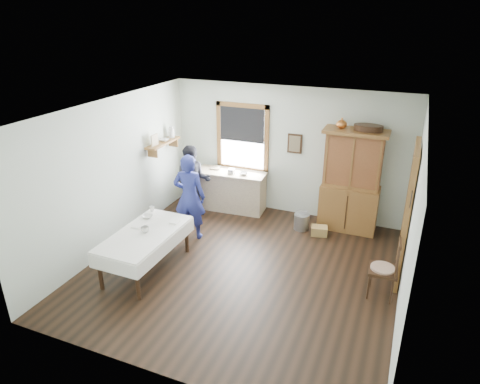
# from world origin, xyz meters

# --- Properties ---
(room) EXTENTS (5.01, 5.01, 2.70)m
(room) POSITION_xyz_m (0.00, 0.00, 1.35)
(room) COLOR black
(room) RESTS_ON ground
(window) EXTENTS (1.18, 0.07, 1.48)m
(window) POSITION_xyz_m (-1.00, 2.46, 1.63)
(window) COLOR white
(window) RESTS_ON room
(doorway) EXTENTS (0.09, 1.14, 2.22)m
(doorway) POSITION_xyz_m (2.46, 0.85, 1.16)
(doorway) COLOR #4A4035
(doorway) RESTS_ON room
(wall_shelf) EXTENTS (0.24, 1.00, 0.44)m
(wall_shelf) POSITION_xyz_m (-2.37, 1.54, 1.57)
(wall_shelf) COLOR olive
(wall_shelf) RESTS_ON room
(framed_picture) EXTENTS (0.30, 0.04, 0.40)m
(framed_picture) POSITION_xyz_m (0.15, 2.46, 1.55)
(framed_picture) COLOR #382013
(framed_picture) RESTS_ON room
(rug_beater) EXTENTS (0.01, 0.27, 0.27)m
(rug_beater) POSITION_xyz_m (2.45, 0.30, 1.72)
(rug_beater) COLOR black
(rug_beater) RESTS_ON room
(work_counter) EXTENTS (1.55, 0.67, 0.87)m
(work_counter) POSITION_xyz_m (-1.14, 2.13, 0.43)
(work_counter) COLOR #C8B58A
(work_counter) RESTS_ON room
(china_hutch) EXTENTS (1.19, 0.57, 2.03)m
(china_hutch) POSITION_xyz_m (1.38, 2.18, 1.01)
(china_hutch) COLOR olive
(china_hutch) RESTS_ON room
(dining_table) EXTENTS (0.93, 1.74, 0.69)m
(dining_table) POSITION_xyz_m (-1.49, -0.60, 0.35)
(dining_table) COLOR white
(dining_table) RESTS_ON room
(spindle_chair) EXTENTS (0.48, 0.48, 0.99)m
(spindle_chair) POSITION_xyz_m (2.23, 0.14, 0.49)
(spindle_chair) COLOR #382013
(spindle_chair) RESTS_ON room
(pail) EXTENTS (0.34, 0.34, 0.32)m
(pail) POSITION_xyz_m (0.55, 1.80, 0.16)
(pail) COLOR gray
(pail) RESTS_ON room
(wicker_basket) EXTENTS (0.35, 0.28, 0.18)m
(wicker_basket) POSITION_xyz_m (0.94, 1.68, 0.09)
(wicker_basket) COLOR #A5874B
(wicker_basket) RESTS_ON room
(woman_blue) EXTENTS (0.62, 0.47, 1.54)m
(woman_blue) POSITION_xyz_m (-1.35, 0.69, 0.77)
(woman_blue) COLOR navy
(woman_blue) RESTS_ON room
(figure_dark) EXTENTS (0.85, 0.78, 1.42)m
(figure_dark) POSITION_xyz_m (-1.74, 1.55, 0.71)
(figure_dark) COLOR black
(figure_dark) RESTS_ON room
(table_cup_a) EXTENTS (0.17, 0.17, 0.10)m
(table_cup_a) POSITION_xyz_m (-1.49, -0.58, 0.74)
(table_cup_a) COLOR silver
(table_cup_a) RESTS_ON dining_table
(table_cup_b) EXTENTS (0.11, 0.11, 0.09)m
(table_cup_b) POSITION_xyz_m (-1.83, 0.14, 0.74)
(table_cup_b) COLOR silver
(table_cup_b) RESTS_ON dining_table
(table_bowl) EXTENTS (0.26, 0.26, 0.05)m
(table_bowl) POSITION_xyz_m (-1.76, -0.12, 0.72)
(table_bowl) COLOR silver
(table_bowl) RESTS_ON dining_table
(counter_book) EXTENTS (0.22, 0.26, 0.02)m
(counter_book) POSITION_xyz_m (-1.64, 2.20, 0.88)
(counter_book) COLOR #6D6249
(counter_book) RESTS_ON work_counter
(counter_bowl) EXTENTS (0.23, 0.23, 0.06)m
(counter_bowl) POSITION_xyz_m (-0.82, 2.08, 0.90)
(counter_bowl) COLOR silver
(counter_bowl) RESTS_ON work_counter
(shelf_bowl) EXTENTS (0.22, 0.22, 0.05)m
(shelf_bowl) POSITION_xyz_m (-2.37, 1.55, 1.60)
(shelf_bowl) COLOR silver
(shelf_bowl) RESTS_ON wall_shelf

